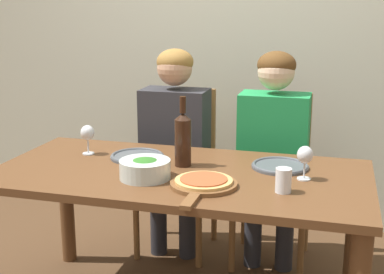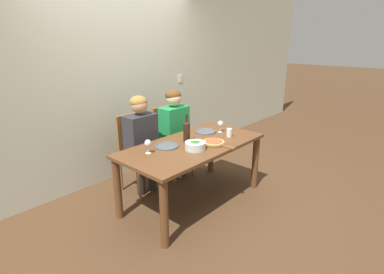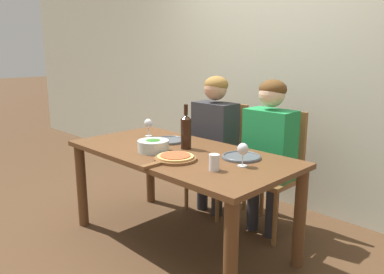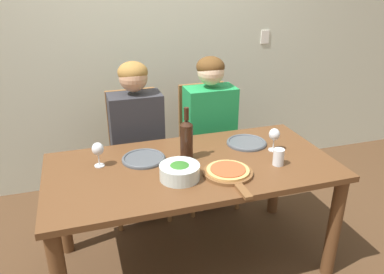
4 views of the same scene
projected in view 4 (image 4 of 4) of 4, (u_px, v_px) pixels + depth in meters
ground_plane at (192, 260)px, 2.53m from camera, size 40.00×40.00×0.00m
back_wall at (146, 30)px, 3.12m from camera, size 10.00×0.06×2.70m
dining_table at (192, 181)px, 2.28m from camera, size 1.72×0.84×0.73m
chair_left at (136, 150)px, 2.91m from camera, size 0.42×0.42×0.98m
chair_right at (205, 141)px, 3.07m from camera, size 0.42×0.42×0.98m
person_woman at (137, 129)px, 2.72m from camera, size 0.47×0.51×1.23m
person_man at (211, 120)px, 2.88m from camera, size 0.47×0.51×1.23m
wine_bottle at (186, 139)px, 2.26m from camera, size 0.08×0.08×0.33m
broccoli_bowl at (180, 172)px, 2.07m from camera, size 0.23×0.23×0.09m
dinner_plate_left at (144, 158)px, 2.29m from camera, size 0.27×0.27×0.02m
dinner_plate_right at (247, 143)px, 2.51m from camera, size 0.27×0.27×0.02m
pizza_on_board at (229, 172)px, 2.12m from camera, size 0.28×0.42×0.04m
wine_glass_left at (98, 150)px, 2.18m from camera, size 0.07×0.07×0.15m
wine_glass_right at (274, 135)px, 2.38m from camera, size 0.07×0.07×0.15m
water_tumbler at (278, 157)px, 2.22m from camera, size 0.07×0.07×0.10m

